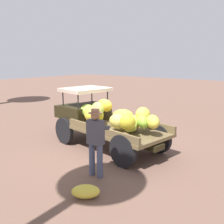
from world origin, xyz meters
The scene contains 4 objects.
ground_plane centered at (0.00, 0.00, 0.00)m, with size 60.00×60.00×0.00m, color brown.
truck centered at (0.18, -0.12, 0.95)m, with size 4.60×2.23×1.89m.
farmer centered at (-1.18, 1.73, 0.99)m, with size 0.53×0.46×1.73m.
loose_banana_bunch centered at (-1.73, 2.66, 0.14)m, with size 0.60×0.35×0.29m, color gold.
Camera 1 is at (-5.32, 6.27, 2.89)m, focal length 41.91 mm.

